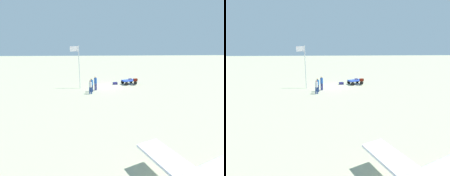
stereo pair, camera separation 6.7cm
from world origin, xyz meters
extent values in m
plane|color=#ABAD8B|center=(0.00, 0.00, 0.00)|extent=(120.00, 120.00, 0.00)
cube|color=blue|center=(-3.21, -1.01, 0.56)|extent=(2.28, 1.79, 0.10)
cube|color=blue|center=(-2.31, -0.69, 0.56)|extent=(0.46, 1.09, 0.10)
cylinder|color=black|center=(-2.76, -0.19, 0.25)|extent=(0.52, 0.28, 0.51)
cylinder|color=black|center=(-2.34, -1.35, 0.25)|extent=(0.52, 0.28, 0.51)
cylinder|color=black|center=(-4.08, -0.66, 0.25)|extent=(0.52, 0.28, 0.51)
cylinder|color=black|center=(-3.66, -1.82, 0.25)|extent=(0.52, 0.28, 0.51)
cube|color=maroon|center=(-3.99, -0.26, 0.78)|extent=(0.55, 0.37, 0.35)
cube|color=gray|center=(-3.38, -1.09, 0.73)|extent=(0.47, 0.38, 0.25)
cube|color=navy|center=(-1.23, -0.96, 0.17)|extent=(0.68, 0.48, 0.33)
cylinder|color=navy|center=(1.87, 3.62, 0.41)|extent=(0.14, 0.14, 0.82)
cylinder|color=navy|center=(2.06, 3.68, 0.41)|extent=(0.14, 0.14, 0.82)
cylinder|color=silver|center=(1.96, 3.65, 1.11)|extent=(0.42, 0.42, 0.60)
sphere|color=#835B51|center=(1.96, 3.65, 1.52)|extent=(0.20, 0.20, 0.20)
cylinder|color=navy|center=(1.36, 1.93, 0.44)|extent=(0.14, 0.14, 0.88)
cylinder|color=navy|center=(1.51, 2.07, 0.44)|extent=(0.14, 0.14, 0.88)
cylinder|color=#2651AE|center=(1.43, 2.00, 1.21)|extent=(0.49, 0.49, 0.66)
sphere|color=tan|center=(1.43, 2.00, 1.66)|extent=(0.24, 0.24, 0.24)
cylinder|color=navy|center=(1.79, 2.75, 0.43)|extent=(0.14, 0.14, 0.86)
cylinder|color=navy|center=(1.97, 2.83, 0.43)|extent=(0.14, 0.14, 0.86)
cylinder|color=#1C59A9|center=(1.88, 2.79, 1.17)|extent=(0.48, 0.48, 0.61)
sphere|color=tan|center=(1.88, 2.79, 1.58)|extent=(0.21, 0.21, 0.21)
cylinder|color=silver|center=(3.47, 0.95, 2.72)|extent=(0.10, 0.10, 5.44)
cube|color=white|center=(4.01, 0.95, 5.03)|extent=(0.94, 0.25, 0.62)
camera|label=1|loc=(0.69, 23.13, 5.70)|focal=28.01mm
camera|label=2|loc=(0.62, 23.14, 5.70)|focal=28.01mm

